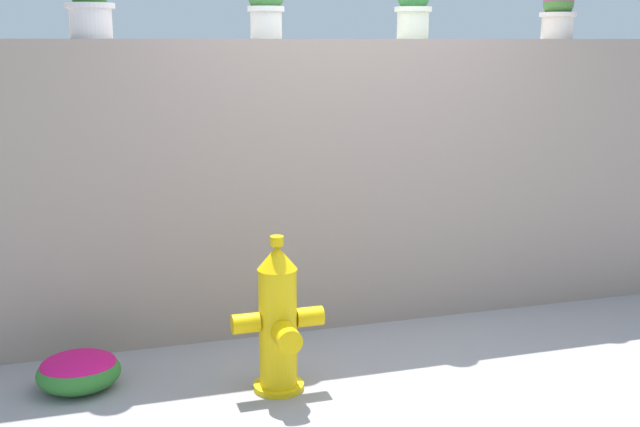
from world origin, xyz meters
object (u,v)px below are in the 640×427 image
at_px(potted_plant_3, 413,4).
at_px(potted_plant_4, 558,11).
at_px(flower_bush_left, 79,370).
at_px(potted_plant_1, 90,2).
at_px(fire_hydrant, 278,322).
at_px(potted_plant_2, 266,0).

height_order(potted_plant_3, potted_plant_4, potted_plant_3).
bearing_deg(flower_bush_left, potted_plant_1, 73.42).
distance_m(fire_hydrant, flower_bush_left, 1.11).
bearing_deg(fire_hydrant, potted_plant_1, 131.32).
bearing_deg(potted_plant_4, potted_plant_2, 179.60).
distance_m(potted_plant_1, potted_plant_2, 1.03).
bearing_deg(potted_plant_1, flower_bush_left, -106.58).
relative_size(fire_hydrant, flower_bush_left, 1.91).
height_order(fire_hydrant, flower_bush_left, fire_hydrant).
relative_size(potted_plant_1, potted_plant_3, 0.98).
height_order(potted_plant_1, potted_plant_2, potted_plant_2).
height_order(potted_plant_1, potted_plant_4, potted_plant_1).
xyz_separation_m(potted_plant_1, potted_plant_3, (1.99, 0.01, 0.02)).
bearing_deg(potted_plant_4, potted_plant_1, -179.43).
xyz_separation_m(potted_plant_2, potted_plant_3, (0.96, -0.03, -0.01)).
height_order(potted_plant_2, potted_plant_3, potted_plant_2).
relative_size(potted_plant_4, flower_bush_left, 0.76).
xyz_separation_m(potted_plant_4, fire_hydrant, (-2.24, -0.99, -1.65)).
bearing_deg(fire_hydrant, flower_bush_left, 162.46).
distance_m(potted_plant_1, fire_hydrant, 2.10).
bearing_deg(potted_plant_3, potted_plant_1, -179.63).
distance_m(potted_plant_2, flower_bush_left, 2.42).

